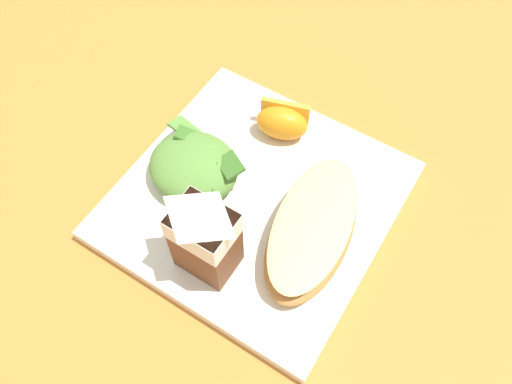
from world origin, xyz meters
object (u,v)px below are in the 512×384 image
object	(u,v)px
green_salad_pile	(194,166)
orange_wedge_front	(282,122)
white_plate	(256,200)
milk_carton	(202,233)
cheesy_pizza_bread	(312,229)

from	to	relation	value
green_salad_pile	orange_wedge_front	xyz separation A→B (m)	(-0.05, -0.10, -0.00)
white_plate	milk_carton	xyz separation A→B (m)	(0.00, 0.09, 0.07)
green_salad_pile	milk_carton	bearing A→B (deg)	132.24
green_salad_pile	cheesy_pizza_bread	bearing A→B (deg)	-178.84
white_plate	green_salad_pile	distance (m)	0.08
white_plate	milk_carton	bearing A→B (deg)	88.25
white_plate	milk_carton	distance (m)	0.11
white_plate	milk_carton	size ratio (longest dim) A/B	2.55
white_plate	orange_wedge_front	bearing A→B (deg)	-76.64
cheesy_pizza_bread	milk_carton	bearing A→B (deg)	45.46
green_salad_pile	orange_wedge_front	bearing A→B (deg)	-115.44
white_plate	green_salad_pile	xyz separation A→B (m)	(0.07, 0.01, 0.03)
white_plate	green_salad_pile	world-z (taller)	green_salad_pile
white_plate	cheesy_pizza_bread	world-z (taller)	cheesy_pizza_bread
orange_wedge_front	cheesy_pizza_bread	bearing A→B (deg)	133.37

